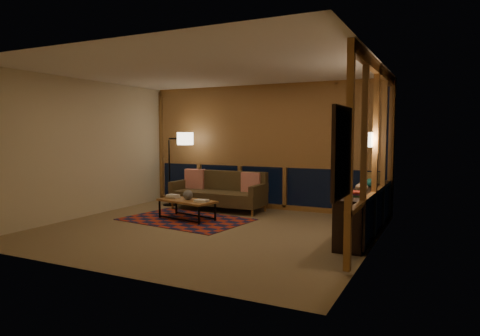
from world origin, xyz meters
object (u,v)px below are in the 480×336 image
at_px(sofa, 218,191).
at_px(coffee_table, 187,210).
at_px(bookshelf, 366,211).
at_px(floor_lamp, 169,169).

bearing_deg(sofa, coffee_table, -92.49).
relative_size(coffee_table, bookshelf, 0.39).
bearing_deg(bookshelf, coffee_table, -172.78).
xyz_separation_m(sofa, bookshelf, (3.21, -0.74, -0.04)).
bearing_deg(bookshelf, floor_lamp, 169.84).
height_order(sofa, bookshelf, sofa).
bearing_deg(sofa, bookshelf, -13.46).
bearing_deg(coffee_table, sofa, 100.04).
relative_size(sofa, bookshelf, 0.68).
bearing_deg(coffee_table, bookshelf, 19.24).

